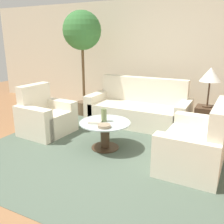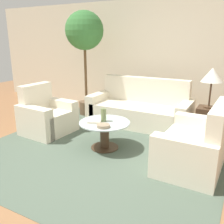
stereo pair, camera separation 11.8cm
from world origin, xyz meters
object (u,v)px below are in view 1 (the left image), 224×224
armchair (45,118)px  loveseat (199,146)px  potted_plant (82,35)px  bowl (104,126)px  sofa_main (139,110)px  vase (104,115)px  coffee_table (105,131)px  table_lamp (210,75)px  book_stack (95,122)px

armchair → loveseat: bearing=-86.3°
loveseat → potted_plant: (-2.79, 1.38, 1.50)m
bowl → sofa_main: bearing=92.5°
vase → bowl: size_ratio=1.07×
coffee_table → vase: (-0.03, 0.02, 0.27)m
loveseat → potted_plant: potted_plant is taller
sofa_main → armchair: sofa_main is taller
armchair → coffee_table: size_ratio=1.13×
sofa_main → vase: (-0.07, -1.38, 0.26)m
potted_plant → loveseat: bearing=-26.3°
table_lamp → potted_plant: bearing=177.5°
table_lamp → bowl: table_lamp is taller
coffee_table → potted_plant: potted_plant is taller
armchair → book_stack: armchair is taller
bowl → vase: bearing=119.3°
coffee_table → bowl: size_ratio=4.12×
coffee_table → vase: size_ratio=3.87×
armchair → coffee_table: bearing=-90.4°
armchair → book_stack: 1.27m
armchair → potted_plant: bearing=4.0°
coffee_table → vase: bearing=142.6°
coffee_table → vase: 0.27m
coffee_table → book_stack: size_ratio=3.52×
armchair → bowl: bearing=-98.6°
armchair → vase: (1.32, -0.08, 0.26)m
loveseat → bowl: (-1.33, -0.31, 0.18)m
book_stack → sofa_main: bearing=65.4°
table_lamp → vase: (-1.40, -1.32, -0.55)m
vase → table_lamp: bearing=43.4°
bowl → loveseat: bearing=13.1°
armchair → vase: bearing=-89.5°
loveseat → bowl: 1.38m
loveseat → vase: loveseat is taller
table_lamp → armchair: bearing=-155.4°
sofa_main → coffee_table: size_ratio=2.55×
potted_plant → book_stack: potted_plant is taller
armchair → coffee_table: armchair is taller
sofa_main → table_lamp: bearing=-2.6°
coffee_table → potted_plant: (-1.35, 1.47, 1.50)m
bowl → coffee_table: bearing=115.9°
loveseat → book_stack: 1.58m
armchair → potted_plant: (0.00, 1.36, 1.50)m
coffee_table → table_lamp: table_lamp is taller
book_stack → potted_plant: bearing=108.9°
loveseat → potted_plant: size_ratio=0.55×
coffee_table → bowl: bearing=-64.1°
bowl → book_stack: 0.24m
armchair → table_lamp: (2.72, 1.24, 0.82)m
table_lamp → vase: size_ratio=3.35×
coffee_table → potted_plant: 2.49m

